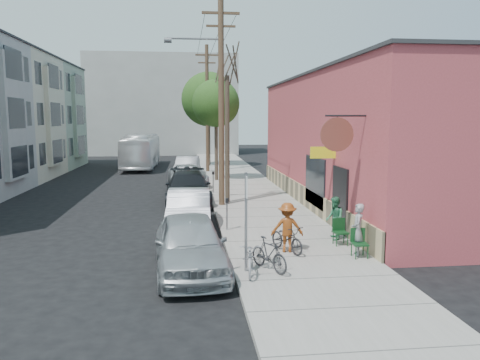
{
  "coord_description": "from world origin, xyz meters",
  "views": [
    {
      "loc": [
        0.73,
        -17.81,
        4.42
      ],
      "look_at": [
        3.25,
        4.09,
        1.5
      ],
      "focal_mm": 35.0,
      "sensor_mm": 36.0,
      "label": 1
    }
  ],
  "objects": [
    {
      "name": "car_1",
      "position": [
        0.8,
        0.67,
        0.79
      ],
      "size": [
        1.78,
        4.81,
        1.57
      ],
      "primitive_type": "imported",
      "rotation": [
        0.0,
        0.0,
        -0.02
      ],
      "color": "#BABAC3",
      "rests_on": "ground"
    },
    {
      "name": "car_2",
      "position": [
        0.8,
        6.37,
        0.82
      ],
      "size": [
        2.34,
        5.65,
        1.63
      ],
      "primitive_type": "imported",
      "rotation": [
        0.0,
        0.0,
        0.01
      ],
      "color": "black",
      "rests_on": "ground"
    },
    {
      "name": "parked_bike_a",
      "position": [
        3.0,
        -5.22,
        0.62
      ],
      "size": [
        1.13,
        1.58,
        0.94
      ],
      "primitive_type": "imported",
      "rotation": [
        0.0,
        0.0,
        0.49
      ],
      "color": "black",
      "rests_on": "sidewalk"
    },
    {
      "name": "parking_meter_far",
      "position": [
        2.25,
        8.83,
        0.98
      ],
      "size": [
        0.14,
        0.14,
        1.24
      ],
      "color": "slate",
      "rests_on": "sidewalk"
    },
    {
      "name": "patio_chair_a",
      "position": [
        5.88,
        -2.85,
        0.59
      ],
      "size": [
        0.55,
        0.55,
        0.88
      ],
      "primitive_type": null,
      "rotation": [
        0.0,
        0.0,
        0.1
      ],
      "color": "#0F3819",
      "rests_on": "sidewalk"
    },
    {
      "name": "car_0",
      "position": [
        0.8,
        -4.66,
        0.83
      ],
      "size": [
        2.29,
        5.01,
        1.67
      ],
      "primitive_type": "imported",
      "rotation": [
        0.0,
        0.0,
        0.07
      ],
      "color": "#AFB3B7",
      "rests_on": "ground"
    },
    {
      "name": "ground",
      "position": [
        0.0,
        0.0,
        0.0
      ],
      "size": [
        120.0,
        120.0,
        0.0
      ],
      "primitive_type": "plane",
      "color": "black"
    },
    {
      "name": "patio_chair_b",
      "position": [
        6.0,
        -4.32,
        0.59
      ],
      "size": [
        0.53,
        0.53,
        0.88
      ],
      "primitive_type": null,
      "rotation": [
        0.0,
        0.0,
        -0.06
      ],
      "color": "#0F3819",
      "rests_on": "sidewalk"
    },
    {
      "name": "patron_grey",
      "position": [
        6.03,
        -4.03,
        0.97
      ],
      "size": [
        0.56,
        0.69,
        1.63
      ],
      "primitive_type": "imported",
      "rotation": [
        0.0,
        0.0,
        -1.89
      ],
      "color": "gray",
      "rests_on": "sidewalk"
    },
    {
      "name": "cyclist",
      "position": [
        3.91,
        -3.43,
        0.95
      ],
      "size": [
        1.11,
        0.73,
        1.6
      ],
      "primitive_type": "imported",
      "rotation": [
        0.0,
        0.0,
        3.0
      ],
      "color": "brown",
      "rests_on": "sidewalk"
    },
    {
      "name": "parked_bike_b",
      "position": [
        2.45,
        -5.35,
        0.59
      ],
      "size": [
        0.81,
        1.76,
        0.89
      ],
      "primitive_type": "imported",
      "rotation": [
        0.0,
        0.0,
        -0.14
      ],
      "color": "gray",
      "rests_on": "sidewalk"
    },
    {
      "name": "tree_leafy_mid",
      "position": [
        2.8,
        14.48,
        5.41
      ],
      "size": [
        3.25,
        3.25,
        6.91
      ],
      "color": "#44392C",
      "rests_on": "sidewalk"
    },
    {
      "name": "patron_green",
      "position": [
        5.89,
        -2.14,
        0.92
      ],
      "size": [
        0.68,
        0.82,
        1.53
      ],
      "primitive_type": "imported",
      "rotation": [
        0.0,
        0.0,
        -1.71
      ],
      "color": "#307952",
      "rests_on": "sidewalk"
    },
    {
      "name": "car_4",
      "position": [
        0.8,
        17.64,
        0.77
      ],
      "size": [
        2.08,
        4.82,
        1.54
      ],
      "primitive_type": "imported",
      "rotation": [
        0.0,
        0.0,
        -0.1
      ],
      "color": "gray",
      "rests_on": "ground"
    },
    {
      "name": "tree_leafy_far",
      "position": [
        2.8,
        24.65,
        6.1
      ],
      "size": [
        4.86,
        4.86,
        8.39
      ],
      "color": "#44392C",
      "rests_on": "sidewalk"
    },
    {
      "name": "tree_bare",
      "position": [
        2.8,
        5.79,
        3.34
      ],
      "size": [
        0.24,
        0.24,
        6.38
      ],
      "color": "#44392C",
      "rests_on": "sidewalk"
    },
    {
      "name": "parking_meter_near",
      "position": [
        2.25,
        -0.25,
        0.98
      ],
      "size": [
        0.14,
        0.14,
        1.24
      ],
      "color": "slate",
      "rests_on": "sidewalk"
    },
    {
      "name": "sidewalk",
      "position": [
        4.25,
        11.0,
        0.07
      ],
      "size": [
        4.5,
        58.0,
        0.15
      ],
      "primitive_type": "cube",
      "color": "gray",
      "rests_on": "ground"
    },
    {
      "name": "utility_pole_near",
      "position": [
        2.39,
        5.05,
        5.41
      ],
      "size": [
        3.57,
        0.28,
        10.0
      ],
      "color": "#503A28",
      "rests_on": "sidewalk"
    },
    {
      "name": "sign_post",
      "position": [
        2.35,
        -5.19,
        1.83
      ],
      "size": [
        0.07,
        0.45,
        2.8
      ],
      "color": "slate",
      "rests_on": "sidewalk"
    },
    {
      "name": "bus",
      "position": [
        -3.27,
        24.79,
        1.49
      ],
      "size": [
        2.66,
        10.75,
        2.99
      ],
      "primitive_type": "imported",
      "rotation": [
        0.0,
        0.0,
        -0.01
      ],
      "color": "white",
      "rests_on": "ground"
    },
    {
      "name": "utility_pole_far",
      "position": [
        2.45,
        19.95,
        5.34
      ],
      "size": [
        1.8,
        0.28,
        10.0
      ],
      "color": "#503A28",
      "rests_on": "sidewalk"
    },
    {
      "name": "cyclist_bike",
      "position": [
        3.91,
        -3.43,
        0.58
      ],
      "size": [
        1.18,
        1.74,
        0.87
      ],
      "primitive_type": "imported",
      "rotation": [
        0.0,
        0.0,
        0.4
      ],
      "color": "black",
      "rests_on": "sidewalk"
    },
    {
      "name": "end_cap_building",
      "position": [
        -2.0,
        42.0,
        6.0
      ],
      "size": [
        18.0,
        8.0,
        12.0
      ],
      "primitive_type": "cube",
      "color": "#9C9C98",
      "rests_on": "ground"
    },
    {
      "name": "car_3",
      "position": [
        0.8,
        12.24,
        0.71
      ],
      "size": [
        2.75,
        5.29,
        1.42
      ],
      "primitive_type": "imported",
      "rotation": [
        0.0,
        0.0,
        0.08
      ],
      "color": "#AAAEB2",
      "rests_on": "ground"
    },
    {
      "name": "cafe_building",
      "position": [
        8.99,
        4.99,
        3.3
      ],
      "size": [
        6.6,
        20.2,
        6.61
      ],
      "color": "#A83E45",
      "rests_on": "ground"
    }
  ]
}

